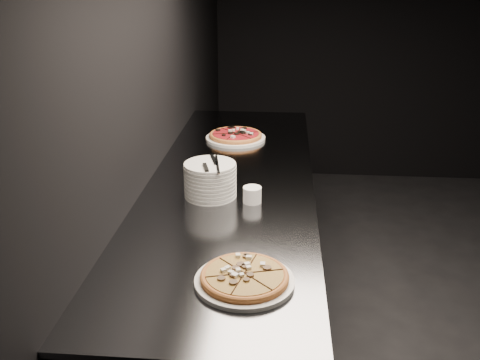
# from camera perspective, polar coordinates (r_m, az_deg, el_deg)

# --- Properties ---
(wall_left) EXTENTS (0.02, 5.00, 2.80)m
(wall_left) POSITION_cam_1_polar(r_m,az_deg,el_deg) (2.37, -10.07, 11.27)
(wall_left) COLOR black
(wall_left) RESTS_ON floor
(counter) EXTENTS (0.74, 2.44, 0.92)m
(counter) POSITION_cam_1_polar(r_m,az_deg,el_deg) (2.65, -0.84, -9.13)
(counter) COLOR #5A5C61
(counter) RESTS_ON floor
(pizza_mushroom) EXTENTS (0.34, 0.34, 0.04)m
(pizza_mushroom) POSITION_cam_1_polar(r_m,az_deg,el_deg) (1.65, 0.49, -10.39)
(pizza_mushroom) COLOR silver
(pizza_mushroom) RESTS_ON counter
(pizza_tomato) EXTENTS (0.36, 0.36, 0.04)m
(pizza_tomato) POSITION_cam_1_polar(r_m,az_deg,el_deg) (2.99, -0.47, 4.71)
(pizza_tomato) COLOR silver
(pizza_tomato) RESTS_ON counter
(plate_stack) EXTENTS (0.22, 0.22, 0.15)m
(plate_stack) POSITION_cam_1_polar(r_m,az_deg,el_deg) (2.23, -3.20, 0.03)
(plate_stack) COLOR silver
(plate_stack) RESTS_ON counter
(cutlery) EXTENTS (0.07, 0.23, 0.01)m
(cutlery) POSITION_cam_1_polar(r_m,az_deg,el_deg) (2.19, -3.07, 1.70)
(cutlery) COLOR silver
(cutlery) RESTS_ON plate_stack
(ramekin) EXTENTS (0.08, 0.08, 0.07)m
(ramekin) POSITION_cam_1_polar(r_m,az_deg,el_deg) (2.18, 1.31, -1.54)
(ramekin) COLOR white
(ramekin) RESTS_ON counter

